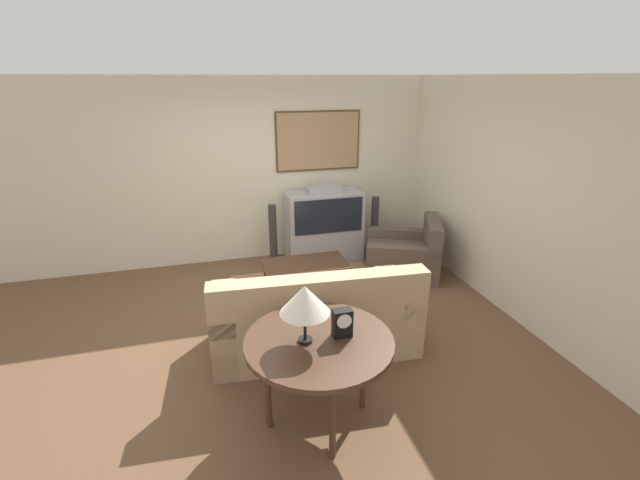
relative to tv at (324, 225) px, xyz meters
name	(u,v)px	position (x,y,z in m)	size (l,w,h in m)	color
ground_plane	(287,325)	(-0.94, -1.75, -0.55)	(12.00, 12.00, 0.00)	brown
wall_back	(258,171)	(-0.92, 0.38, 0.81)	(12.00, 0.10, 2.70)	beige
wall_right	(501,195)	(1.69, -1.75, 0.80)	(0.06, 12.00, 2.70)	beige
area_rug	(310,291)	(-0.48, -1.01, -0.54)	(1.99, 1.45, 0.01)	#99704C
tv	(324,225)	(0.00, 0.00, 0.00)	(1.14, 0.52, 1.16)	#9E9EA3
couch	(315,320)	(-0.74, -2.25, -0.21)	(2.13, 1.07, 0.96)	tan
armchair	(405,255)	(0.99, -0.80, -0.28)	(1.27, 1.22, 0.81)	brown
coffee_table	(305,266)	(-0.56, -1.10, -0.14)	(1.06, 0.58, 0.46)	#472D1E
console_table	(319,347)	(-0.97, -3.26, 0.19)	(1.15, 1.15, 0.80)	#472D1E
table_lamp	(305,300)	(-1.08, -3.26, 0.61)	(0.37, 0.37, 0.47)	black
mantel_clock	(342,323)	(-0.79, -3.26, 0.37)	(0.15, 0.10, 0.23)	black
speaker_tower_left	(273,238)	(-0.80, -0.07, -0.10)	(0.20, 0.20, 0.96)	black
speaker_tower_right	(374,228)	(0.80, -0.07, -0.10)	(0.20, 0.20, 0.96)	black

